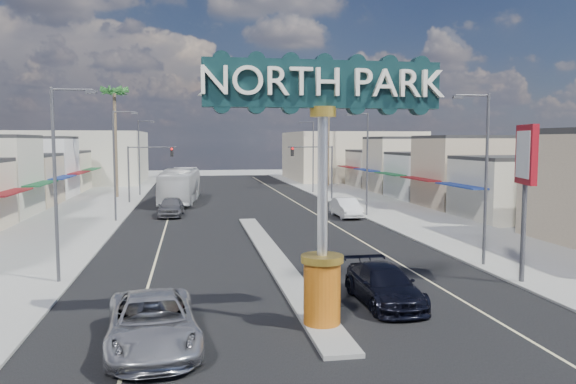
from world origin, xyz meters
name	(u,v)px	position (x,y,z in m)	size (l,w,h in m)	color
ground	(246,219)	(0.00, 30.00, 0.00)	(160.00, 160.00, 0.00)	gray
road	(246,219)	(0.00, 30.00, 0.01)	(20.00, 120.00, 0.01)	black
median_island	(273,257)	(0.00, 14.00, 0.08)	(1.30, 30.00, 0.16)	gray
sidewalk_left	(72,222)	(-14.00, 30.00, 0.06)	(8.00, 120.00, 0.12)	gray
sidewalk_right	(403,215)	(14.00, 30.00, 0.06)	(8.00, 120.00, 0.12)	gray
storefront_row_right	(445,172)	(24.00, 43.00, 3.00)	(12.00, 42.00, 6.00)	#B7B29E
backdrop_far_left	(77,157)	(-22.00, 75.00, 4.00)	(20.00, 20.00, 8.00)	#B7B29E
backdrop_far_right	(350,156)	(22.00, 75.00, 4.00)	(20.00, 20.00, 8.00)	beige
gateway_sign	(323,160)	(0.00, 1.98, 5.93)	(8.20, 1.50, 9.15)	#BC540E
traffic_signal_left	(146,163)	(-9.18, 43.99, 4.27)	(5.09, 0.45, 6.00)	#47474C
traffic_signal_right	(316,162)	(9.18, 43.99, 4.27)	(5.09, 0.45, 6.00)	#47474C
streetlight_l_near	(59,175)	(-10.43, 10.00, 5.07)	(2.03, 0.22, 9.00)	#47474C
streetlight_l_mid	(116,160)	(-10.43, 30.00, 5.07)	(2.03, 0.22, 9.00)	#47474C
streetlight_l_far	(140,154)	(-10.43, 52.00, 5.07)	(2.03, 0.22, 9.00)	#47474C
streetlight_r_near	(483,170)	(10.43, 10.00, 5.07)	(2.03, 0.22, 9.00)	#47474C
streetlight_r_mid	(365,158)	(10.43, 30.00, 5.07)	(2.03, 0.22, 9.00)	#47474C
streetlight_r_far	(312,153)	(10.43, 52.00, 5.07)	(2.03, 0.22, 9.00)	#47474C
palm_left_far	(114,97)	(-13.00, 50.00, 11.50)	(2.60, 2.60, 13.10)	brown
palm_right_mid	(325,110)	(13.00, 56.00, 10.60)	(2.60, 2.60, 12.10)	brown
palm_right_far	(329,100)	(15.00, 62.00, 12.39)	(2.60, 2.60, 14.10)	brown
suv_left	(152,322)	(-5.77, 1.01, 0.84)	(2.79, 6.05, 1.68)	#AAAAAF
suv_right	(384,285)	(3.15, 4.42, 0.77)	(2.16, 5.31, 1.54)	black
car_parked_left	(171,207)	(-6.28, 32.71, 0.86)	(2.03, 5.04, 1.72)	slate
car_parked_right	(346,208)	(8.64, 29.65, 0.82)	(1.74, 5.00, 1.65)	silver
city_bus	(180,186)	(-5.67, 43.41, 1.84)	(3.09, 13.20, 3.68)	silver
bank_pylon_sign	(526,163)	(10.49, 6.38, 5.57)	(0.84, 2.25, 7.21)	#47474C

